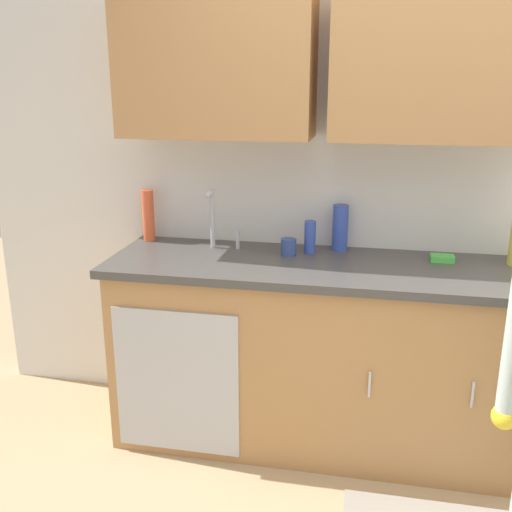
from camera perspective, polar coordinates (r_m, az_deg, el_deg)
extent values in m
cube|color=silver|center=(3.05, 17.00, 8.12)|extent=(4.80, 0.10, 2.70)
cube|color=#B27F4C|center=(2.89, -3.86, 18.30)|extent=(0.91, 0.34, 0.70)
cube|color=#B27F4C|center=(2.80, 17.14, 17.69)|extent=(0.91, 0.34, 0.70)
cube|color=#B27F4C|center=(2.98, 5.38, -9.62)|extent=(1.90, 0.60, 0.90)
cube|color=#B7BABF|center=(2.85, -7.69, -12.02)|extent=(0.60, 0.01, 0.72)
cylinder|color=silver|center=(2.67, 10.88, -12.08)|extent=(0.01, 0.01, 0.12)
cylinder|color=silver|center=(2.71, 20.15, -12.43)|extent=(0.01, 0.01, 0.12)
cube|color=#474442|center=(2.80, 5.64, -0.99)|extent=(1.96, 0.66, 0.04)
cube|color=#B7BABF|center=(2.89, -4.18, -0.49)|extent=(0.50, 0.36, 0.03)
cylinder|color=#B7BABF|center=(3.00, -4.23, 3.59)|extent=(0.02, 0.02, 0.30)
sphere|color=#B7BABF|center=(2.91, -4.60, 6.00)|extent=(0.04, 0.04, 0.04)
cylinder|color=#B7BABF|center=(2.99, -1.78, 1.62)|extent=(0.02, 0.02, 0.10)
sphere|color=yellow|center=(2.29, 22.83, -14.08)|extent=(0.09, 0.09, 0.09)
cylinder|color=#334CB2|center=(2.98, 8.12, 2.71)|extent=(0.08, 0.08, 0.23)
cylinder|color=#E05933|center=(3.18, -10.34, 3.88)|extent=(0.06, 0.06, 0.27)
cylinder|color=#334CB2|center=(2.92, 5.22, 1.83)|extent=(0.06, 0.06, 0.16)
cylinder|color=#33478C|center=(2.89, 3.15, 0.88)|extent=(0.08, 0.08, 0.08)
cube|color=#4CBF4C|center=(2.93, 17.51, -0.21)|extent=(0.11, 0.07, 0.03)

